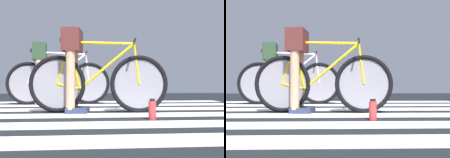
# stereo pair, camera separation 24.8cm
# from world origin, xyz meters

# --- Properties ---
(ground) EXTENTS (18.00, 14.00, 0.02)m
(ground) POSITION_xyz_m (0.00, 0.00, 0.01)
(ground) COLOR black
(crosswalk_markings) EXTENTS (5.48, 5.79, 0.00)m
(crosswalk_markings) POSITION_xyz_m (0.03, 0.03, 0.02)
(crosswalk_markings) COLOR silver
(crosswalk_markings) RESTS_ON ground
(bicycle_1_of_2) EXTENTS (1.73, 0.52, 0.93)m
(bicycle_1_of_2) POSITION_xyz_m (0.29, 0.72, 0.41)
(bicycle_1_of_2) COLOR black
(bicycle_1_of_2) RESTS_ON ground
(cyclist_1_of_2) EXTENTS (0.35, 0.43, 1.04)m
(cyclist_1_of_2) POSITION_xyz_m (-0.02, 0.75, 0.69)
(cyclist_1_of_2) COLOR tan
(cyclist_1_of_2) RESTS_ON ground
(bicycle_2_of_2) EXTENTS (1.74, 0.52, 0.93)m
(bicycle_2_of_2) POSITION_xyz_m (-0.30, 2.14, 0.41)
(bicycle_2_of_2) COLOR black
(bicycle_2_of_2) RESTS_ON ground
(cyclist_2_of_2) EXTENTS (0.34, 0.42, 1.03)m
(cyclist_2_of_2) POSITION_xyz_m (-0.61, 2.11, 0.69)
(cyclist_2_of_2) COLOR beige
(cyclist_2_of_2) RESTS_ON ground
(water_bottle) EXTENTS (0.08, 0.08, 0.21)m
(water_bottle) POSITION_xyz_m (0.81, -0.04, 0.12)
(water_bottle) COLOR #D83939
(water_bottle) RESTS_ON ground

